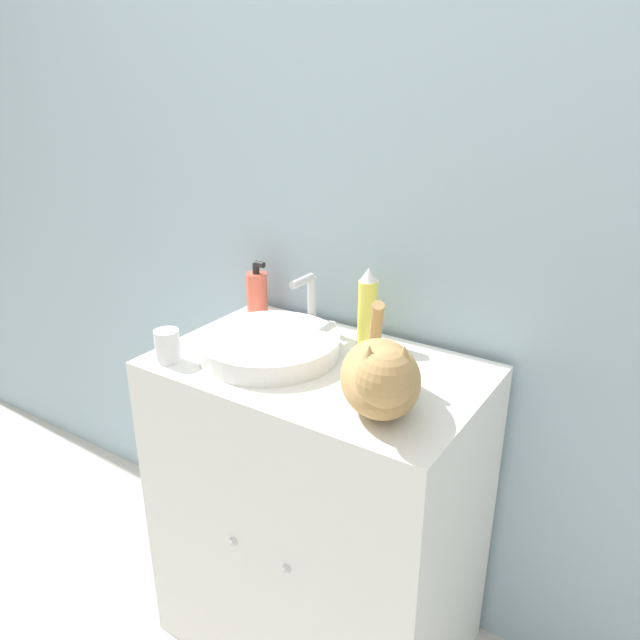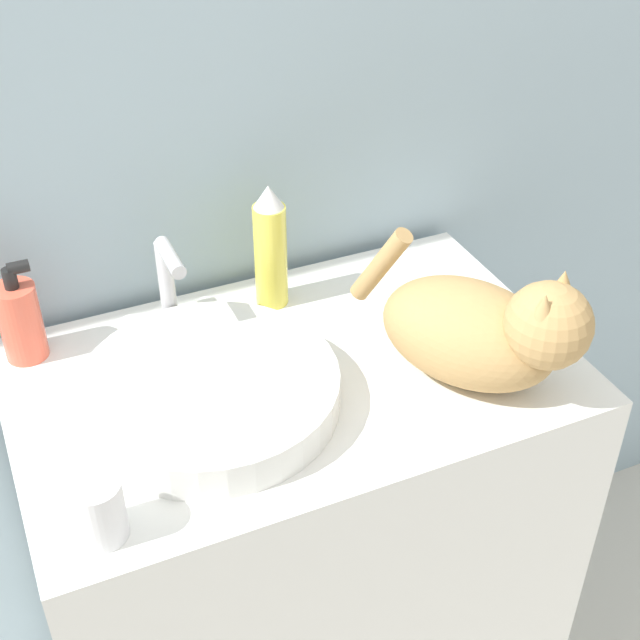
{
  "view_description": "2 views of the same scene",
  "coord_description": "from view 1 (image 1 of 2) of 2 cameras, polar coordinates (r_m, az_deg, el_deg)",
  "views": [
    {
      "loc": [
        0.76,
        -0.89,
        1.57
      ],
      "look_at": [
        0.02,
        0.23,
        1.02
      ],
      "focal_mm": 35.0,
      "sensor_mm": 36.0,
      "label": 1
    },
    {
      "loc": [
        -0.37,
        -0.67,
        1.7
      ],
      "look_at": [
        0.03,
        0.23,
        0.98
      ],
      "focal_mm": 50.0,
      "sensor_mm": 36.0,
      "label": 2
    }
  ],
  "objects": [
    {
      "name": "cat",
      "position": [
        1.3,
        5.62,
        -5.16
      ],
      "size": [
        0.28,
        0.34,
        0.2
      ],
      "rotation": [
        0.0,
        0.0,
        -1.0
      ],
      "color": "tan",
      "rests_on": "vanity_cabinet"
    },
    {
      "name": "cup",
      "position": [
        1.58,
        -13.77,
        -2.32
      ],
      "size": [
        0.06,
        0.06,
        0.08
      ],
      "color": "white",
      "rests_on": "vanity_cabinet"
    },
    {
      "name": "sink_basin",
      "position": [
        1.58,
        -4.66,
        -2.35
      ],
      "size": [
        0.35,
        0.35,
        0.05
      ],
      "color": "white",
      "rests_on": "vanity_cabinet"
    },
    {
      "name": "vanity_cabinet",
      "position": [
        1.77,
        -0.14,
        -17.02
      ],
      "size": [
        0.81,
        0.52,
        0.89
      ],
      "color": "white",
      "rests_on": "ground_plane"
    },
    {
      "name": "soap_bottle",
      "position": [
        1.84,
        -5.78,
        2.59
      ],
      "size": [
        0.06,
        0.06,
        0.16
      ],
      "color": "#EF6047",
      "rests_on": "vanity_cabinet"
    },
    {
      "name": "spray_bottle",
      "position": [
        1.62,
        4.38,
        1.17
      ],
      "size": [
        0.05,
        0.05,
        0.21
      ],
      "color": "#EADB4C",
      "rests_on": "vanity_cabinet"
    },
    {
      "name": "faucet",
      "position": [
        1.69,
        -0.92,
        1.23
      ],
      "size": [
        0.15,
        0.1,
        0.17
      ],
      "color": "silver",
      "rests_on": "vanity_cabinet"
    },
    {
      "name": "wall_back",
      "position": [
        1.66,
        5.62,
        11.17
      ],
      "size": [
        6.0,
        0.05,
        2.5
      ],
      "color": "#9EB7C6",
      "rests_on": "ground_plane"
    }
  ]
}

